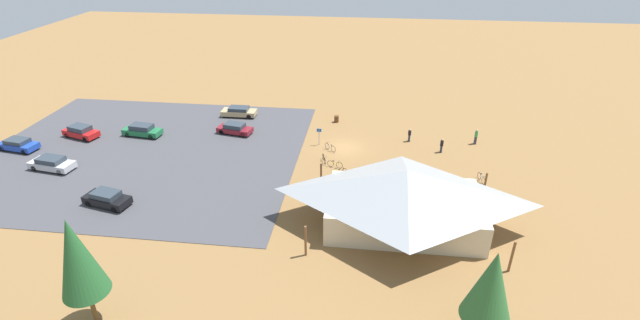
# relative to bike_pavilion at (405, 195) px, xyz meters

# --- Properties ---
(ground) EXTENTS (160.00, 160.00, 0.00)m
(ground) POSITION_rel_bike_pavilion_xyz_m (6.24, -14.45, -3.02)
(ground) COLOR olive
(ground) RESTS_ON ground
(parking_lot_asphalt) EXTENTS (35.94, 30.85, 0.05)m
(parking_lot_asphalt) POSITION_rel_bike_pavilion_xyz_m (29.13, -10.57, -3.00)
(parking_lot_asphalt) COLOR #424247
(parking_lot_asphalt) RESTS_ON ground
(bike_pavilion) EXTENTS (16.10, 10.74, 5.35)m
(bike_pavilion) POSITION_rel_bike_pavilion_xyz_m (0.00, 0.00, 0.00)
(bike_pavilion) COLOR beige
(bike_pavilion) RESTS_ON ground
(trash_bin) EXTENTS (0.60, 0.60, 0.90)m
(trash_bin) POSITION_rel_bike_pavilion_xyz_m (7.78, -21.97, -2.57)
(trash_bin) COLOR brown
(trash_bin) RESTS_ON ground
(lot_sign) EXTENTS (0.56, 0.08, 2.20)m
(lot_sign) POSITION_rel_bike_pavilion_xyz_m (9.23, -14.87, -1.61)
(lot_sign) COLOR #99999E
(lot_sign) RESTS_ON ground
(pine_west) EXTENTS (2.95, 2.95, 8.32)m
(pine_west) POSITION_rel_bike_pavilion_xyz_m (20.67, 13.56, 2.48)
(pine_west) COLOR brown
(pine_west) RESTS_ON ground
(pine_center) EXTENTS (3.09, 3.09, 6.98)m
(pine_center) POSITION_rel_bike_pavilion_xyz_m (-4.42, 11.87, 1.47)
(pine_center) COLOR brown
(pine_center) RESTS_ON ground
(bicycle_yellow_mid_cluster) EXTENTS (1.71, 0.57, 0.83)m
(bicycle_yellow_mid_cluster) POSITION_rel_bike_pavilion_xyz_m (6.85, -9.57, -2.63)
(bicycle_yellow_mid_cluster) COLOR black
(bicycle_yellow_mid_cluster) RESTS_ON ground
(bicycle_green_back_row) EXTENTS (1.22, 1.18, 0.82)m
(bicycle_green_back_row) POSITION_rel_bike_pavilion_xyz_m (6.13, -7.89, -2.66)
(bicycle_green_back_row) COLOR black
(bicycle_green_back_row) RESTS_ON ground
(bicycle_purple_near_sign) EXTENTS (0.50, 1.66, 0.89)m
(bicycle_purple_near_sign) POSITION_rel_bike_pavilion_xyz_m (-7.80, -6.04, -2.63)
(bicycle_purple_near_sign) COLOR black
(bicycle_purple_near_sign) RESTS_ON ground
(bicycle_silver_by_bin) EXTENTS (1.37, 1.22, 0.92)m
(bicycle_silver_by_bin) POSITION_rel_bike_pavilion_xyz_m (7.76, -13.58, -2.63)
(bicycle_silver_by_bin) COLOR black
(bicycle_silver_by_bin) RESTS_ON ground
(bicycle_white_front_row) EXTENTS (0.54, 1.78, 0.87)m
(bicycle_white_front_row) POSITION_rel_bike_pavilion_xyz_m (-8.28, -8.35, -2.62)
(bicycle_white_front_row) COLOR black
(bicycle_white_front_row) RESTS_ON ground
(bicycle_blue_lone_east) EXTENTS (0.55, 1.72, 0.80)m
(bicycle_blue_lone_east) POSITION_rel_bike_pavilion_xyz_m (-6.56, -7.19, -2.66)
(bicycle_blue_lone_east) COLOR black
(bicycle_blue_lone_east) RESTS_ON ground
(bicycle_black_yard_left) EXTENTS (0.65, 1.73, 0.82)m
(bicycle_black_yard_left) POSITION_rel_bike_pavilion_xyz_m (8.17, -10.69, -2.64)
(bicycle_black_yard_left) COLOR black
(bicycle_black_yard_left) RESTS_ON ground
(bicycle_orange_yard_front) EXTENTS (1.63, 0.59, 0.77)m
(bicycle_orange_yard_front) POSITION_rel_bike_pavilion_xyz_m (-2.17, -9.22, -2.67)
(bicycle_orange_yard_front) COLOR black
(bicycle_orange_yard_front) RESTS_ON ground
(car_silver_front_row) EXTENTS (4.97, 2.53, 1.41)m
(car_silver_front_row) POSITION_rel_bike_pavilion_xyz_m (36.83, -5.45, -2.27)
(car_silver_front_row) COLOR #BCBCC1
(car_silver_front_row) RESTS_ON parking_lot_asphalt
(car_blue_by_curb) EXTENTS (4.72, 2.51, 1.36)m
(car_blue_by_curb) POSITION_rel_bike_pavilion_xyz_m (43.67, -9.30, -2.29)
(car_blue_by_curb) COLOR #1E42B2
(car_blue_by_curb) RESTS_ON parking_lot_asphalt
(car_green_mid_lot) EXTENTS (4.88, 2.26, 1.46)m
(car_green_mid_lot) POSITION_rel_bike_pavilion_xyz_m (31.22, -14.75, -2.25)
(car_green_mid_lot) COLOR #1E6B3D
(car_green_mid_lot) RESTS_ON parking_lot_asphalt
(car_maroon_far_end) EXTENTS (4.57, 2.56, 1.33)m
(car_maroon_far_end) POSITION_rel_bike_pavilion_xyz_m (20.06, -16.76, -2.31)
(car_maroon_far_end) COLOR maroon
(car_maroon_far_end) RESTS_ON parking_lot_asphalt
(car_tan_near_entry) EXTENTS (4.64, 1.90, 1.32)m
(car_tan_near_entry) POSITION_rel_bike_pavilion_xyz_m (21.09, -22.27, -2.31)
(car_tan_near_entry) COLOR tan
(car_tan_near_entry) RESTS_ON parking_lot_asphalt
(car_red_second_row) EXTENTS (4.77, 3.01, 1.49)m
(car_red_second_row) POSITION_rel_bike_pavilion_xyz_m (38.48, -13.42, -2.24)
(car_red_second_row) COLOR red
(car_red_second_row) RESTS_ON parking_lot_asphalt
(car_black_inner_stall) EXTENTS (4.66, 2.71, 1.43)m
(car_black_inner_stall) POSITION_rel_bike_pavilion_xyz_m (27.33, 0.32, -2.26)
(car_black_inner_stall) COLOR black
(car_black_inner_stall) RESTS_ON parking_lot_asphalt
(visitor_by_pavilion) EXTENTS (0.36, 0.36, 1.88)m
(visitor_by_pavilion) POSITION_rel_bike_pavilion_xyz_m (-9.24, -17.40, -2.03)
(visitor_by_pavilion) COLOR #2D3347
(visitor_by_pavilion) RESTS_ON ground
(visitor_near_lot) EXTENTS (0.36, 0.36, 1.65)m
(visitor_near_lot) POSITION_rel_bike_pavilion_xyz_m (-1.45, -17.15, -2.16)
(visitor_near_lot) COLOR #2D3347
(visitor_near_lot) RESTS_ON ground
(visitor_crossing_yard) EXTENTS (0.36, 0.36, 1.71)m
(visitor_crossing_yard) POSITION_rel_bike_pavilion_xyz_m (-4.95, -14.66, -2.13)
(visitor_crossing_yard) COLOR #2D3347
(visitor_crossing_yard) RESTS_ON ground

